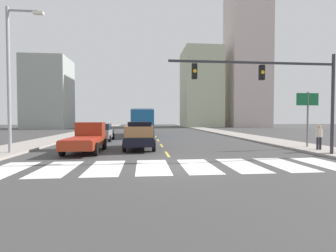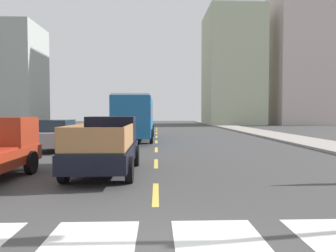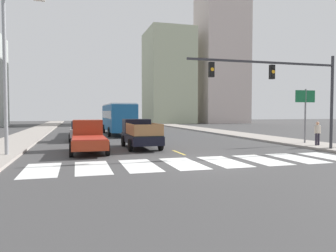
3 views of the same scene
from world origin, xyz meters
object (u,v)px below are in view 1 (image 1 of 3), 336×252
(pickup_stakebed, at_px, (140,136))
(pickup_dark, at_px, (87,138))
(pedestrian_walking, at_px, (319,135))
(sedan_near_left, at_px, (102,132))
(direction_sign_green, at_px, (308,108))
(city_bus, at_px, (143,121))
(traffic_signal_gantry, at_px, (282,84))
(streetlight_left, at_px, (11,74))

(pickup_stakebed, distance_m, pickup_dark, 3.83)
(pickup_stakebed, bearing_deg, pedestrian_walking, -13.65)
(pickup_dark, relative_size, sedan_near_left, 1.18)
(direction_sign_green, distance_m, pedestrian_walking, 2.61)
(city_bus, relative_size, sedan_near_left, 2.45)
(pickup_dark, bearing_deg, pedestrian_walking, -4.91)
(traffic_signal_gantry, xyz_separation_m, direction_sign_green, (4.15, 3.64, -1.20))
(pickup_dark, height_order, traffic_signal_gantry, traffic_signal_gantry)
(sedan_near_left, bearing_deg, traffic_signal_gantry, -43.38)
(city_bus, bearing_deg, sedan_near_left, -119.13)
(pickup_dark, xyz_separation_m, direction_sign_green, (15.86, 0.03, 2.11))
(pickup_stakebed, relative_size, city_bus, 0.48)
(pedestrian_walking, bearing_deg, pickup_stakebed, -33.81)
(pickup_dark, relative_size, direction_sign_green, 1.24)
(pedestrian_walking, bearing_deg, traffic_signal_gantry, 7.86)
(pickup_dark, bearing_deg, sedan_near_left, 93.47)
(pickup_stakebed, distance_m, city_bus, 13.41)
(pickup_dark, distance_m, pedestrian_walking, 15.60)
(traffic_signal_gantry, bearing_deg, pickup_stakebed, 147.96)
(city_bus, xyz_separation_m, traffic_signal_gantry, (8.02, -18.50, 2.28))
(city_bus, distance_m, direction_sign_green, 19.24)
(pickup_dark, distance_m, direction_sign_green, 16.00)
(sedan_near_left, bearing_deg, city_bus, 60.40)
(pedestrian_walking, bearing_deg, direction_sign_green, -120.22)
(traffic_signal_gantry, distance_m, direction_sign_green, 5.65)
(pickup_stakebed, bearing_deg, direction_sign_green, -5.47)
(city_bus, xyz_separation_m, direction_sign_green, (12.17, -14.87, 1.08))
(pickup_stakebed, xyz_separation_m, direction_sign_green, (12.34, -1.49, 2.10))
(city_bus, xyz_separation_m, streetlight_left, (-7.92, -16.00, 3.02))
(city_bus, bearing_deg, pickup_dark, -102.43)
(pickup_dark, xyz_separation_m, sedan_near_left, (-0.30, 8.15, -0.06))
(pickup_stakebed, height_order, traffic_signal_gantry, traffic_signal_gantry)
(sedan_near_left, height_order, pedestrian_walking, pedestrian_walking)
(streetlight_left, bearing_deg, pedestrian_walking, -1.75)
(pickup_stakebed, relative_size, pedestrian_walking, 3.17)
(pickup_dark, distance_m, traffic_signal_gantry, 12.70)
(city_bus, bearing_deg, pickup_stakebed, -89.27)
(city_bus, height_order, pedestrian_walking, city_bus)
(pickup_dark, height_order, streetlight_left, streetlight_left)
(pickup_dark, xyz_separation_m, pedestrian_walking, (15.51, -1.71, 0.20))
(pickup_stakebed, height_order, sedan_near_left, pickup_stakebed)
(city_bus, height_order, traffic_signal_gantry, traffic_signal_gantry)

